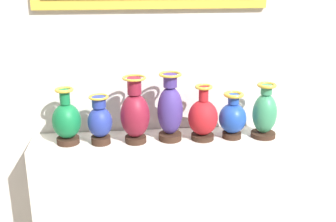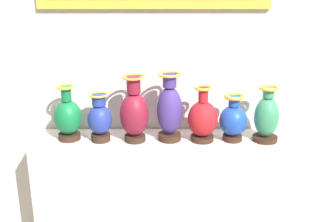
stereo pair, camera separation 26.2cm
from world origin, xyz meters
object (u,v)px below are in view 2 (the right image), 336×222
object	(u,v)px
vase_emerald	(68,117)
vase_jade	(267,117)
vase_indigo	(170,110)
vase_crimson	(203,119)
vase_sapphire	(233,120)
vase_burgundy	(134,113)
vase_cobalt	(100,119)

from	to	relation	value
vase_emerald	vase_jade	size ratio (longest dim) A/B	1.00
vase_indigo	vase_crimson	world-z (taller)	vase_indigo
vase_crimson	vase_jade	bearing A→B (deg)	-0.34
vase_sapphire	vase_indigo	bearing A→B (deg)	178.61
vase_crimson	vase_sapphire	distance (m)	0.19
vase_jade	vase_burgundy	bearing A→B (deg)	-179.88
vase_crimson	vase_cobalt	bearing A→B (deg)	-179.74
vase_sapphire	vase_jade	xyz separation A→B (m)	(0.20, -0.01, 0.02)
vase_indigo	vase_sapphire	distance (m)	0.39
vase_indigo	vase_crimson	size ratio (longest dim) A/B	1.23
vase_cobalt	vase_crimson	distance (m)	0.62
vase_emerald	vase_indigo	size ratio (longest dim) A/B	0.82
vase_cobalt	vase_sapphire	xyz separation A→B (m)	(0.81, 0.01, -0.01)
vase_burgundy	vase_emerald	bearing A→B (deg)	176.61
vase_emerald	vase_indigo	xyz separation A→B (m)	(0.62, -0.01, 0.05)
vase_emerald	vase_cobalt	world-z (taller)	vase_emerald
vase_cobalt	vase_indigo	world-z (taller)	vase_indigo
vase_cobalt	vase_sapphire	bearing A→B (deg)	0.41
vase_cobalt	vase_sapphire	size ratio (longest dim) A/B	1.03
vase_burgundy	vase_sapphire	bearing A→B (deg)	0.67
vase_burgundy	vase_sapphire	xyz separation A→B (m)	(0.60, 0.01, -0.05)
vase_cobalt	vase_sapphire	world-z (taller)	vase_cobalt
vase_crimson	vase_jade	world-z (taller)	vase_jade
vase_sapphire	vase_cobalt	bearing A→B (deg)	-179.59
vase_indigo	vase_crimson	xyz separation A→B (m)	(0.20, -0.01, -0.05)
vase_burgundy	vase_jade	bearing A→B (deg)	0.12
vase_indigo	vase_sapphire	xyz separation A→B (m)	(0.39, -0.01, -0.06)
vase_jade	vase_cobalt	bearing A→B (deg)	-179.97
vase_jade	vase_indigo	bearing A→B (deg)	178.57
vase_burgundy	vase_crimson	world-z (taller)	vase_burgundy
vase_cobalt	vase_jade	xyz separation A→B (m)	(1.01, 0.00, 0.01)
vase_emerald	vase_sapphire	size ratio (longest dim) A/B	1.19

